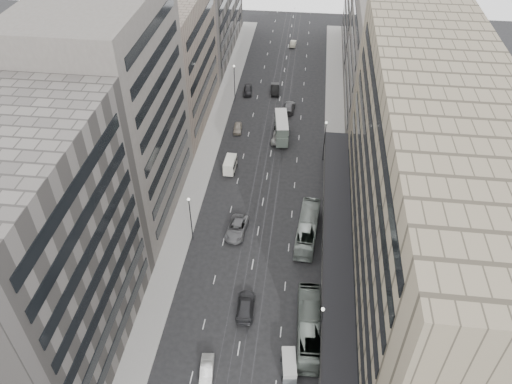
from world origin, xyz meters
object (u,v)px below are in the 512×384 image
at_px(bus_far, 308,228).
at_px(sedan_1, 207,370).
at_px(vw_microbus, 289,365).
at_px(bus_near, 309,327).
at_px(double_decker, 281,128).
at_px(panel_van, 230,165).
at_px(sedan_2, 237,228).

xyz_separation_m(bus_far, sedan_1, (-10.87, -24.58, -0.94)).
height_order(bus_far, vw_microbus, bus_far).
height_order(bus_near, double_decker, double_decker).
relative_size(bus_far, vw_microbus, 2.90).
xyz_separation_m(panel_van, sedan_1, (3.46, -39.49, -0.71)).
bearing_deg(double_decker, sedan_2, -107.19).
bearing_deg(sedan_1, double_decker, 78.49).
distance_m(bus_far, sedan_1, 26.89).
height_order(vw_microbus, panel_van, panel_van).
bearing_deg(panel_van, double_decker, 57.19).
bearing_deg(panel_van, vw_microbus, -68.65).
relative_size(double_decker, sedan_1, 1.95).
height_order(panel_van, sedan_2, panel_van).
distance_m(bus_near, sedan_1, 13.63).
height_order(double_decker, sedan_1, double_decker).
relative_size(vw_microbus, panel_van, 0.99).
xyz_separation_m(panel_van, sedan_2, (3.46, -15.42, -0.57)).
height_order(bus_far, panel_van, bus_far).
bearing_deg(bus_near, panel_van, -67.24).
distance_m(double_decker, sedan_2, 27.56).
relative_size(double_decker, panel_van, 2.01).
xyz_separation_m(double_decker, panel_van, (-8.22, -11.68, -0.98)).
bearing_deg(bus_near, vw_microbus, 65.56).
bearing_deg(double_decker, sedan_1, -102.54).
relative_size(bus_near, sedan_1, 2.86).
bearing_deg(bus_far, vw_microbus, 91.21).
xyz_separation_m(bus_far, double_decker, (-6.11, 26.59, 0.74)).
bearing_deg(sedan_2, bus_near, -49.81).
distance_m(vw_microbus, panel_van, 40.13).
xyz_separation_m(bus_far, panel_van, (-14.34, 14.92, -0.23)).
xyz_separation_m(bus_near, double_decker, (-7.00, 44.36, 0.69)).
xyz_separation_m(bus_near, sedan_2, (-11.76, 17.26, -0.86)).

